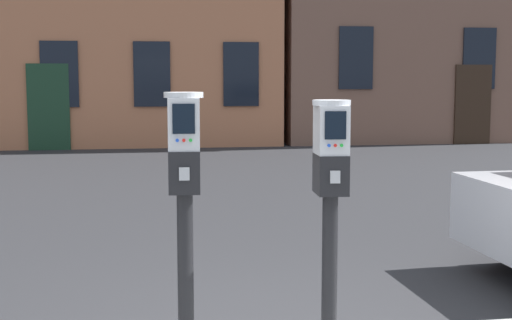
% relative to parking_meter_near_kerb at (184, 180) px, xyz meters
% --- Properties ---
extents(parking_meter_near_kerb, '(0.23, 0.26, 1.56)m').
position_rel_parking_meter_near_kerb_xyz_m(parking_meter_near_kerb, '(0.00, 0.00, 0.00)').
color(parking_meter_near_kerb, black).
rests_on(parking_meter_near_kerb, sidewalk_slab).
extents(parking_meter_twin_adjacent, '(0.23, 0.26, 1.51)m').
position_rel_parking_meter_near_kerb_xyz_m(parking_meter_twin_adjacent, '(0.83, -0.00, -0.03)').
color(parking_meter_twin_adjacent, black).
rests_on(parking_meter_twin_adjacent, sidewalk_slab).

